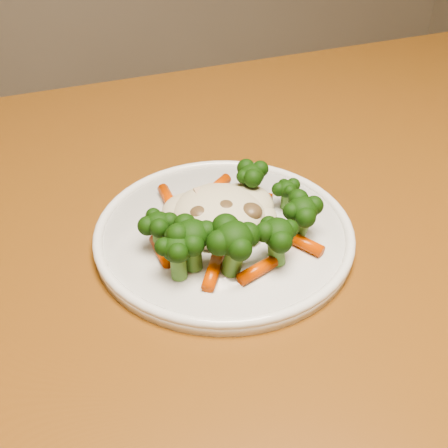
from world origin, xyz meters
The scene contains 3 objects.
dining_table centered at (-0.17, -0.24, 0.66)m, with size 1.30×0.87×0.75m.
plate centered at (-0.17, -0.25, 0.76)m, with size 0.26×0.26×0.01m, color white.
meal centered at (-0.18, -0.26, 0.78)m, with size 0.18×0.17×0.05m.
Camera 1 is at (-0.33, -0.66, 1.11)m, focal length 45.00 mm.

